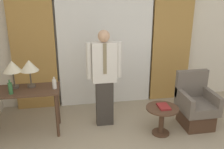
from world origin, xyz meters
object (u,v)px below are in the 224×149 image
object	(u,v)px
desk	(23,97)
armchair	(196,107)
table_lamp_right	(29,66)
bottle_by_lamp	(10,88)
book	(164,107)
bottle_near_edge	(54,84)
side_table	(162,116)
table_lamp_left	(12,67)
person	(104,75)

from	to	relation	value
desk	armchair	size ratio (longest dim) A/B	1.23
table_lamp_right	bottle_by_lamp	xyz separation A→B (m)	(-0.27, -0.25, -0.26)
bottle_by_lamp	book	size ratio (longest dim) A/B	0.93
desk	bottle_near_edge	size ratio (longest dim) A/B	5.94
bottle_near_edge	book	size ratio (longest dim) A/B	0.79
bottle_near_edge	side_table	world-z (taller)	bottle_near_edge
side_table	bottle_near_edge	bearing A→B (deg)	167.46
table_lamp_left	table_lamp_right	xyz separation A→B (m)	(0.26, 0.00, 0.00)
side_table	book	size ratio (longest dim) A/B	2.15
armchair	book	world-z (taller)	armchair
table_lamp_right	bottle_near_edge	size ratio (longest dim) A/B	2.33
table_lamp_right	bottle_by_lamp	world-z (taller)	table_lamp_right
person	book	bearing A→B (deg)	-27.92
side_table	bottle_by_lamp	bearing A→B (deg)	173.35
table_lamp_right	book	bearing A→B (deg)	-13.79
bottle_near_edge	side_table	size ratio (longest dim) A/B	0.37
table_lamp_right	book	distance (m)	2.26
table_lamp_right	bottle_near_edge	world-z (taller)	table_lamp_right
person	side_table	world-z (taller)	person
book	person	bearing A→B (deg)	152.08
bottle_near_edge	book	distance (m)	1.81
bottle_near_edge	book	bearing A→B (deg)	-12.27
table_lamp_left	armchair	distance (m)	3.15
desk	table_lamp_right	bearing A→B (deg)	38.46
book	armchair	bearing A→B (deg)	15.05
bottle_near_edge	armchair	distance (m)	2.46
bottle_by_lamp	desk	bearing A→B (deg)	45.12
desk	side_table	xyz separation A→B (m)	(2.22, -0.42, -0.33)
desk	book	size ratio (longest dim) A/B	4.71
table_lamp_right	bottle_near_edge	bearing A→B (deg)	-20.47
bottle_by_lamp	table_lamp_right	bearing A→B (deg)	42.12
bottle_by_lamp	armchair	xyz separation A→B (m)	(3.05, -0.09, -0.53)
table_lamp_right	side_table	world-z (taller)	table_lamp_right
armchair	side_table	bearing A→B (deg)	-165.10
person	table_lamp_right	bearing A→B (deg)	178.18
person	armchair	bearing A→B (deg)	-10.78
bottle_by_lamp	armchair	size ratio (longest dim) A/B	0.24
table_lamp_left	bottle_by_lamp	size ratio (longest dim) A/B	1.99
table_lamp_right	bottle_by_lamp	size ratio (longest dim) A/B	1.99
desk	side_table	bearing A→B (deg)	-10.68
table_lamp_left	armchair	xyz separation A→B (m)	(3.03, -0.34, -0.79)
armchair	book	size ratio (longest dim) A/B	3.84
table_lamp_left	side_table	world-z (taller)	table_lamp_left
table_lamp_left	table_lamp_right	bearing A→B (deg)	0.00
table_lamp_right	person	bearing A→B (deg)	-1.82
table_lamp_right	side_table	xyz separation A→B (m)	(2.09, -0.52, -0.80)
armchair	book	xyz separation A→B (m)	(-0.67, -0.18, 0.15)
person	side_table	xyz separation A→B (m)	(0.88, -0.48, -0.60)
table_lamp_left	book	distance (m)	2.51
bottle_by_lamp	side_table	distance (m)	2.44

